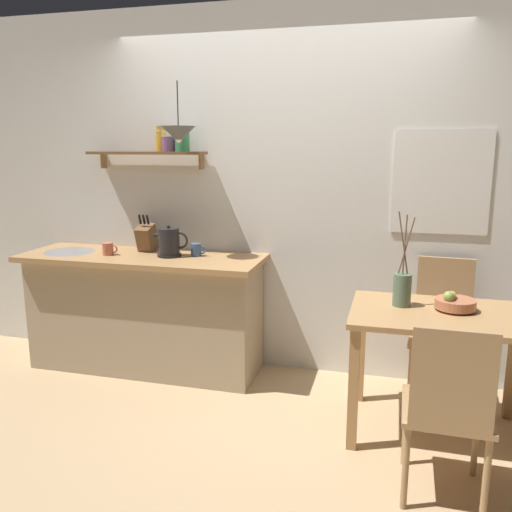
{
  "coord_description": "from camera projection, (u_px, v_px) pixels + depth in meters",
  "views": [
    {
      "loc": [
        0.82,
        -3.2,
        1.7
      ],
      "look_at": [
        -0.1,
        0.25,
        0.95
      ],
      "focal_mm": 36.97,
      "sensor_mm": 36.0,
      "label": 1
    }
  ],
  "objects": [
    {
      "name": "fruit_bowl",
      "position": [
        454.0,
        303.0,
        3.07
      ],
      "size": [
        0.23,
        0.23,
        0.12
      ],
      "color": "#BC704C",
      "rests_on": "dining_table"
    },
    {
      "name": "kitchen_counter",
      "position": [
        145.0,
        311.0,
        4.04
      ],
      "size": [
        1.83,
        0.63,
        0.9
      ],
      "color": "tan",
      "rests_on": "ground_plane"
    },
    {
      "name": "coffee_mug_spare",
      "position": [
        196.0,
        250.0,
        3.89
      ],
      "size": [
        0.12,
        0.08,
        0.09
      ],
      "color": "#3D5B89",
      "rests_on": "kitchen_counter"
    },
    {
      "name": "twig_vase",
      "position": [
        402.0,
        289.0,
        3.14
      ],
      "size": [
        0.11,
        0.11,
        0.57
      ],
      "color": "#567056",
      "rests_on": "dining_table"
    },
    {
      "name": "dining_chair_near",
      "position": [
        448.0,
        405.0,
        2.47
      ],
      "size": [
        0.42,
        0.44,
        0.92
      ],
      "color": "tan",
      "rests_on": "ground_plane"
    },
    {
      "name": "dining_table",
      "position": [
        440.0,
        332.0,
        3.06
      ],
      "size": [
        1.03,
        0.71,
        0.76
      ],
      "color": "tan",
      "rests_on": "ground_plane"
    },
    {
      "name": "pendant_lamp",
      "position": [
        179.0,
        134.0,
        3.65
      ],
      "size": [
        0.24,
        0.24,
        0.42
      ],
      "color": "black"
    },
    {
      "name": "back_wall",
      "position": [
        310.0,
        194.0,
        3.87
      ],
      "size": [
        6.8,
        0.11,
        2.7
      ],
      "color": "white",
      "rests_on": "ground_plane"
    },
    {
      "name": "knife_block",
      "position": [
        146.0,
        237.0,
        4.06
      ],
      "size": [
        0.11,
        0.19,
        0.29
      ],
      "color": "brown",
      "rests_on": "kitchen_counter"
    },
    {
      "name": "dining_chair_far",
      "position": [
        443.0,
        323.0,
        3.59
      ],
      "size": [
        0.45,
        0.45,
        0.95
      ],
      "color": "tan",
      "rests_on": "ground_plane"
    },
    {
      "name": "electric_kettle",
      "position": [
        169.0,
        242.0,
        3.87
      ],
      "size": [
        0.26,
        0.18,
        0.23
      ],
      "color": "black",
      "rests_on": "kitchen_counter"
    },
    {
      "name": "wall_shelf",
      "position": [
        159.0,
        147.0,
        3.93
      ],
      "size": [
        0.92,
        0.2,
        0.32
      ],
      "color": "brown"
    },
    {
      "name": "coffee_mug_by_sink",
      "position": [
        108.0,
        249.0,
        3.93
      ],
      "size": [
        0.12,
        0.08,
        0.09
      ],
      "color": "#C6664C",
      "rests_on": "kitchen_counter"
    },
    {
      "name": "ground_plane",
      "position": [
        261.0,
        400.0,
        3.58
      ],
      "size": [
        14.0,
        14.0,
        0.0
      ],
      "primitive_type": "plane",
      "color": "tan"
    }
  ]
}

